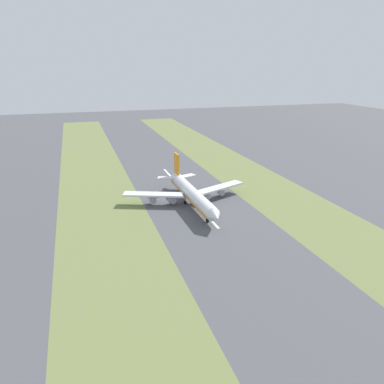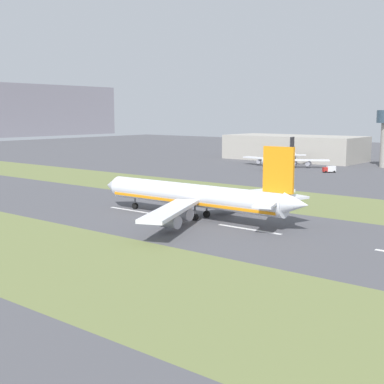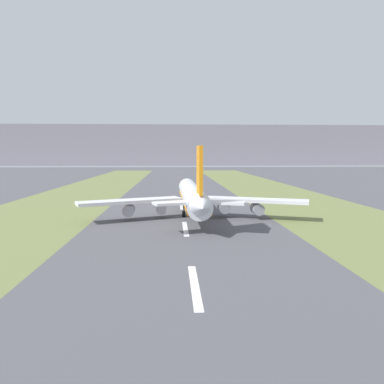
% 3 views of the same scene
% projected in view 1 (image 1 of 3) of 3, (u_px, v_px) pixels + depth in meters
% --- Properties ---
extents(ground_plane, '(800.00, 800.00, 0.00)m').
position_uv_depth(ground_plane, '(195.00, 203.00, 185.16)').
color(ground_plane, '#4C4C51').
extents(grass_median_west, '(40.00, 600.00, 0.01)m').
position_uv_depth(grass_median_west, '(276.00, 194.00, 197.96)').
color(grass_median_west, olive).
rests_on(grass_median_west, ground).
extents(grass_median_east, '(40.00, 600.00, 0.01)m').
position_uv_depth(grass_median_east, '(103.00, 213.00, 172.36)').
color(grass_median_east, olive).
rests_on(grass_median_east, ground).
extents(centreline_dash_near, '(1.20, 18.00, 0.01)m').
position_uv_depth(centreline_dash_near, '(168.00, 173.00, 236.73)').
color(centreline_dash_near, silver).
rests_on(centreline_dash_near, ground).
extents(centreline_dash_mid, '(1.20, 18.00, 0.01)m').
position_uv_depth(centreline_dash_mid, '(186.00, 192.00, 200.64)').
color(centreline_dash_mid, silver).
rests_on(centreline_dash_mid, ground).
extents(centreline_dash_far, '(1.20, 18.00, 0.01)m').
position_uv_depth(centreline_dash_far, '(211.00, 220.00, 164.55)').
color(centreline_dash_far, silver).
rests_on(centreline_dash_far, ground).
extents(airplane_main_jet, '(64.13, 67.08, 20.20)m').
position_uv_depth(airplane_main_jet, '(191.00, 193.00, 181.60)').
color(airplane_main_jet, silver).
rests_on(airplane_main_jet, ground).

